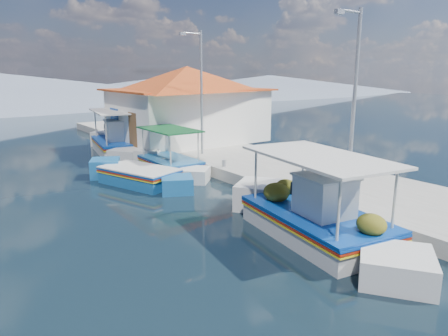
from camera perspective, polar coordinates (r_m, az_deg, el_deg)
ground at (r=10.25m, az=9.47°, el=-13.63°), size 160.00×160.00×0.00m
quay at (r=18.10m, az=9.14°, el=-0.85°), size 5.00×44.00×0.50m
bollards at (r=16.07m, az=5.79°, el=-1.07°), size 0.20×17.20×0.30m
main_caique at (r=12.04m, az=12.27°, el=-6.96°), size 3.17×7.88×2.63m
caique_green_canopy at (r=19.46m, az=-7.55°, el=0.46°), size 1.86×6.06×2.27m
caique_blue_hull at (r=17.60m, az=-11.65°, el=-1.25°), size 2.98×5.60×1.05m
caique_far at (r=24.58m, az=-14.62°, el=3.20°), size 3.18×7.60×2.71m
harbor_building at (r=24.95m, az=-5.08°, el=8.98°), size 10.49×10.49×4.40m
lamp_post_near at (r=13.92m, az=17.40°, el=9.56°), size 1.21×0.14×6.00m
lamp_post_far at (r=20.61m, az=-3.38°, el=11.12°), size 1.21×0.14×6.00m
mountain_ridge at (r=63.75m, az=-24.48°, el=9.76°), size 171.40×96.00×5.50m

